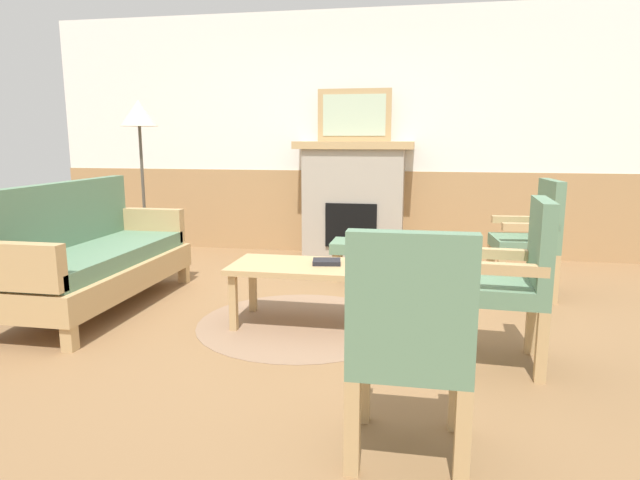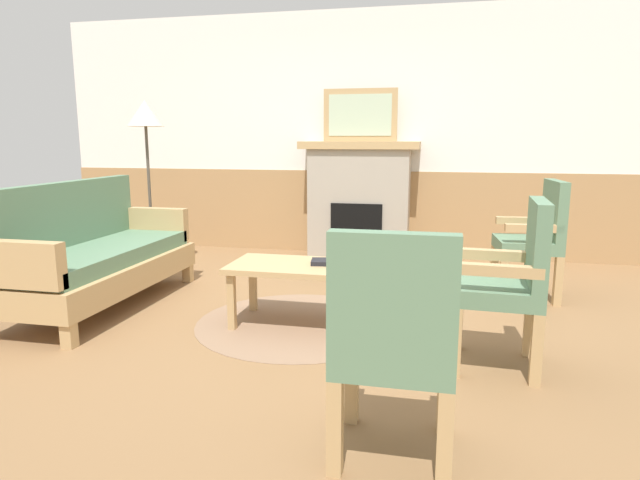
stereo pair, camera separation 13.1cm
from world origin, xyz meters
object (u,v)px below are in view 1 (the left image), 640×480
object	(u,v)px
footstool	(353,249)
armchair_front_left	(410,336)
armchair_by_window_left	(515,275)
fireplace	(353,199)
coffee_table	(300,272)
floor_lamp_by_couch	(139,124)
couch	(94,258)
book_on_table	(327,262)
framed_picture	(354,115)
armchair_near_fireplace	(532,233)

from	to	relation	value
footstool	armchair_front_left	distance (m)	3.01
armchair_by_window_left	fireplace	bearing A→B (deg)	114.60
coffee_table	floor_lamp_by_couch	xyz separation A→B (m)	(-1.91, 1.37, 1.06)
coffee_table	floor_lamp_by_couch	distance (m)	2.58
couch	book_on_table	world-z (taller)	couch
armchair_front_left	floor_lamp_by_couch	world-z (taller)	floor_lamp_by_couch
fireplace	armchair_by_window_left	size ratio (longest dim) A/B	1.33
coffee_table	armchair_front_left	xyz separation A→B (m)	(0.81, -1.57, 0.15)
framed_picture	armchair_front_left	size ratio (longest dim) A/B	0.82
coffee_table	armchair_near_fireplace	world-z (taller)	armchair_near_fireplace
coffee_table	armchair_near_fireplace	size ratio (longest dim) A/B	0.98
coffee_table	footstool	size ratio (longest dim) A/B	2.40
coffee_table	book_on_table	bearing A→B (deg)	12.71
footstool	floor_lamp_by_couch	xyz separation A→B (m)	(-2.12, -0.01, 1.17)
framed_picture	book_on_table	xyz separation A→B (m)	(0.11, -2.31, -1.10)
footstool	armchair_by_window_left	bearing A→B (deg)	-57.74
footstool	armchair_near_fireplace	world-z (taller)	armchair_near_fireplace
couch	floor_lamp_by_couch	distance (m)	1.68
book_on_table	armchair_front_left	size ratio (longest dim) A/B	0.20
armchair_near_fireplace	floor_lamp_by_couch	size ratio (longest dim) A/B	0.58
floor_lamp_by_couch	couch	bearing A→B (deg)	-78.89
footstool	framed_picture	bearing A→B (deg)	97.53
floor_lamp_by_couch	armchair_by_window_left	bearing A→B (deg)	-29.24
couch	coffee_table	size ratio (longest dim) A/B	1.88
armchair_near_fireplace	floor_lamp_by_couch	bearing A→B (deg)	175.18
couch	armchair_near_fireplace	size ratio (longest dim) A/B	1.84
coffee_table	floor_lamp_by_couch	world-z (taller)	floor_lamp_by_couch
armchair_by_window_left	armchair_front_left	distance (m)	1.24
book_on_table	footstool	size ratio (longest dim) A/B	0.49
couch	book_on_table	xyz separation A→B (m)	(1.84, -0.03, 0.06)
coffee_table	floor_lamp_by_couch	size ratio (longest dim) A/B	0.57
framed_picture	armchair_near_fireplace	bearing A→B (deg)	-37.92
fireplace	armchair_by_window_left	xyz separation A→B (m)	(1.29, -2.83, -0.11)
armchair_near_fireplace	footstool	bearing A→B (deg)	168.40
book_on_table	armchair_near_fireplace	world-z (taller)	armchair_near_fireplace
fireplace	couch	world-z (taller)	fireplace
coffee_table	armchair_by_window_left	world-z (taller)	armchair_by_window_left
armchair_by_window_left	floor_lamp_by_couch	xyz separation A→B (m)	(-3.28, 1.84, 0.91)
coffee_table	armchair_front_left	size ratio (longest dim) A/B	0.98
framed_picture	coffee_table	world-z (taller)	framed_picture
coffee_table	armchair_by_window_left	bearing A→B (deg)	-18.91
armchair_near_fireplace	book_on_table	bearing A→B (deg)	-146.83
framed_picture	footstool	world-z (taller)	framed_picture
book_on_table	armchair_near_fireplace	bearing A→B (deg)	33.17
couch	armchair_by_window_left	distance (m)	3.08
fireplace	armchair_near_fireplace	world-z (taller)	fireplace
framed_picture	floor_lamp_by_couch	bearing A→B (deg)	-153.55
fireplace	couch	bearing A→B (deg)	-127.27
framed_picture	armchair_near_fireplace	world-z (taller)	framed_picture
framed_picture	armchair_by_window_left	xyz separation A→B (m)	(1.29, -2.83, -1.02)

